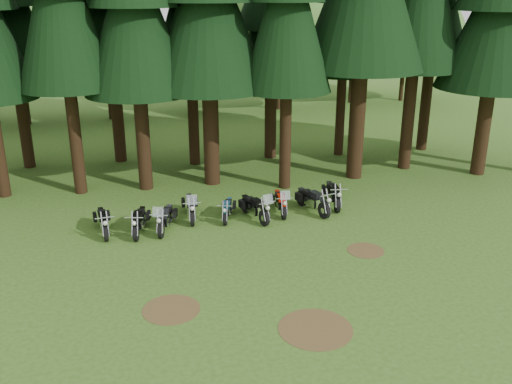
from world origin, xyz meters
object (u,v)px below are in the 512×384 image
at_px(motorcycle_2, 165,219).
at_px(motorcycle_5, 255,208).
at_px(motorcycle_6, 280,203).
at_px(motorcycle_8, 333,195).
at_px(motorcycle_3, 191,208).
at_px(motorcycle_4, 227,210).
at_px(motorcycle_0, 103,222).
at_px(motorcycle_7, 313,201).
at_px(motorcycle_1, 139,222).

height_order(motorcycle_2, motorcycle_5, motorcycle_5).
height_order(motorcycle_2, motorcycle_6, motorcycle_2).
bearing_deg(motorcycle_8, motorcycle_5, -160.32).
height_order(motorcycle_3, motorcycle_8, motorcycle_3).
bearing_deg(motorcycle_4, motorcycle_0, -158.43).
height_order(motorcycle_0, motorcycle_8, motorcycle_8).
bearing_deg(motorcycle_2, motorcycle_8, 25.60).
bearing_deg(motorcycle_3, motorcycle_4, -11.14).
bearing_deg(motorcycle_6, motorcycle_7, -3.83).
distance_m(motorcycle_2, motorcycle_3, 1.51).
height_order(motorcycle_1, motorcycle_2, motorcycle_2).
bearing_deg(motorcycle_8, motorcycle_1, -164.93).
bearing_deg(motorcycle_5, motorcycle_6, 4.11).
height_order(motorcycle_0, motorcycle_2, motorcycle_2).
height_order(motorcycle_5, motorcycle_6, motorcycle_5).
relative_size(motorcycle_1, motorcycle_3, 0.95).
height_order(motorcycle_0, motorcycle_1, motorcycle_0).
relative_size(motorcycle_1, motorcycle_6, 1.00).
xyz_separation_m(motorcycle_2, motorcycle_4, (2.66, 0.61, -0.07)).
relative_size(motorcycle_4, motorcycle_6, 0.86).
relative_size(motorcycle_6, motorcycle_8, 0.93).
xyz_separation_m(motorcycle_0, motorcycle_2, (2.45, -0.25, 0.01)).
height_order(motorcycle_7, motorcycle_8, motorcycle_7).
bearing_deg(motorcycle_2, motorcycle_1, -162.19).
bearing_deg(motorcycle_6, motorcycle_4, -172.09).
xyz_separation_m(motorcycle_4, motorcycle_5, (1.13, -0.32, 0.09)).
xyz_separation_m(motorcycle_1, motorcycle_2, (1.03, 0.01, 0.01)).
bearing_deg(motorcycle_4, motorcycle_8, 23.06).
xyz_separation_m(motorcycle_2, motorcycle_3, (1.14, 0.98, 0.02)).
bearing_deg(motorcycle_3, motorcycle_5, -12.02).
height_order(motorcycle_2, motorcycle_7, motorcycle_2).
xyz_separation_m(motorcycle_3, motorcycle_6, (3.89, -0.24, -0.02)).
distance_m(motorcycle_1, motorcycle_7, 7.49).
distance_m(motorcycle_5, motorcycle_8, 3.88).
height_order(motorcycle_6, motorcycle_8, motorcycle_6).
bearing_deg(motorcycle_5, motorcycle_3, 149.39).
distance_m(motorcycle_0, motorcycle_6, 7.50).
bearing_deg(motorcycle_4, motorcycle_2, -149.55).
xyz_separation_m(motorcycle_3, motorcycle_5, (2.64, -0.69, 0.00)).
bearing_deg(motorcycle_6, motorcycle_2, -166.93).
relative_size(motorcycle_0, motorcycle_2, 1.01).
distance_m(motorcycle_0, motorcycle_1, 1.44).
height_order(motorcycle_1, motorcycle_5, motorcycle_5).
bearing_deg(motorcycle_6, motorcycle_3, -178.85).
bearing_deg(motorcycle_6, motorcycle_0, -171.56).
bearing_deg(motorcycle_5, motorcycle_8, -4.12).
bearing_deg(motorcycle_8, motorcycle_7, -146.48).
xyz_separation_m(motorcycle_3, motorcycle_7, (5.29, -0.45, 0.01)).
bearing_deg(motorcycle_8, motorcycle_6, -164.55).
xyz_separation_m(motorcycle_2, motorcycle_6, (5.03, 0.74, -0.01)).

